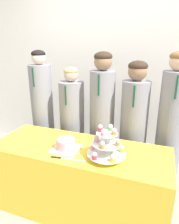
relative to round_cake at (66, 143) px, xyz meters
name	(u,v)px	position (x,y,z in m)	size (l,w,h in m)	color
wall_back	(114,66)	(0.10, 1.34, 0.57)	(9.00, 0.06, 2.70)	silver
table	(80,180)	(0.10, 0.07, -0.42)	(1.66, 0.61, 0.72)	yellow
round_cake	(66,143)	(0.00, 0.00, 0.00)	(0.24, 0.24, 0.12)	white
cake_knife	(62,158)	(0.04, -0.16, -0.06)	(0.31, 0.06, 0.01)	silver
cupcake_stand	(106,144)	(0.39, -0.02, 0.07)	(0.33, 0.33, 0.29)	silver
student_0	(43,116)	(-0.64, 0.62, -0.03)	(0.27, 0.28, 1.58)	gray
student_1	(72,127)	(-0.23, 0.62, -0.12)	(0.30, 0.30, 1.39)	gray
student_2	(102,124)	(0.15, 0.62, -0.02)	(0.28, 0.29, 1.57)	gray
student_3	(133,132)	(0.52, 0.62, -0.07)	(0.29, 0.30, 1.48)	gray
student_4	(169,132)	(0.89, 0.62, -0.02)	(0.26, 0.27, 1.58)	gray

